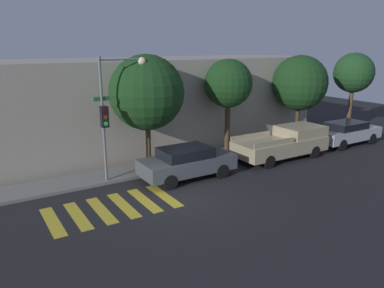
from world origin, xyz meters
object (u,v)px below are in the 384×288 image
object	(u,v)px
tree_near_corner	(147,93)
sedan_middle	(346,132)
sedan_near_corner	(187,162)
tree_far_end	(300,83)
pickup_truck	(285,142)
tree_midblock	(228,84)
tree_behind_truck	(354,73)
traffic_light_pole	(113,103)

from	to	relation	value
tree_near_corner	sedan_middle	bearing A→B (deg)	-10.00
sedan_near_corner	tree_far_end	distance (m)	10.12
pickup_truck	tree_midblock	world-z (taller)	tree_midblock
sedan_near_corner	tree_behind_truck	world-z (taller)	tree_behind_truck
tree_near_corner	tree_behind_truck	world-z (taller)	tree_near_corner
tree_near_corner	tree_behind_truck	distance (m)	15.55
sedan_middle	tree_behind_truck	size ratio (longest dim) A/B	0.84
traffic_light_pole	tree_behind_truck	distance (m)	17.60
traffic_light_pole	sedan_near_corner	distance (m)	4.23
pickup_truck	tree_far_end	xyz separation A→B (m)	(3.24, 2.18, 2.84)
sedan_near_corner	tree_far_end	size ratio (longest dim) A/B	0.82
tree_far_end	tree_behind_truck	size ratio (longest dim) A/B	0.99
pickup_truck	sedan_middle	size ratio (longest dim) A/B	1.16
sedan_middle	tree_midblock	xyz separation A→B (m)	(-7.54, 2.18, 3.17)
tree_near_corner	tree_midblock	xyz separation A→B (m)	(4.84, 0.00, 0.15)
tree_near_corner	pickup_truck	bearing A→B (deg)	-17.05
tree_midblock	traffic_light_pole	bearing A→B (deg)	-172.45
traffic_light_pole	tree_near_corner	world-z (taller)	tree_near_corner
tree_behind_truck	pickup_truck	bearing A→B (deg)	-165.50
tree_far_end	tree_midblock	bearing A→B (deg)	180.00
tree_near_corner	tree_far_end	bearing A→B (deg)	0.00
sedan_near_corner	pickup_truck	distance (m)	6.21
traffic_light_pole	tree_far_end	bearing A→B (deg)	4.20
sedan_middle	tree_near_corner	xyz separation A→B (m)	(-12.37, 2.18, 3.03)
traffic_light_pole	pickup_truck	xyz separation A→B (m)	(9.14, -1.27, -2.72)
pickup_truck	tree_near_corner	world-z (taller)	tree_near_corner
tree_far_end	traffic_light_pole	bearing A→B (deg)	-175.80
pickup_truck	tree_behind_truck	bearing A→B (deg)	14.50
sedan_near_corner	traffic_light_pole	bearing A→B (deg)	156.54
pickup_truck	tree_far_end	distance (m)	4.83
tree_near_corner	tree_midblock	distance (m)	4.84
traffic_light_pole	sedan_middle	world-z (taller)	traffic_light_pole
sedan_middle	tree_behind_truck	xyz separation A→B (m)	(3.17, 2.18, 3.32)
tree_far_end	sedan_middle	bearing A→B (deg)	-47.08
tree_midblock	sedan_near_corner	bearing A→B (deg)	-150.99
tree_near_corner	tree_far_end	world-z (taller)	tree_near_corner
traffic_light_pole	tree_midblock	size ratio (longest dim) A/B	1.05
tree_far_end	tree_behind_truck	xyz separation A→B (m)	(5.20, 0.00, 0.40)
sedan_middle	tree_midblock	world-z (taller)	tree_midblock
pickup_truck	tree_far_end	world-z (taller)	tree_far_end
pickup_truck	tree_behind_truck	distance (m)	9.29
sedan_near_corner	sedan_middle	bearing A→B (deg)	0.00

